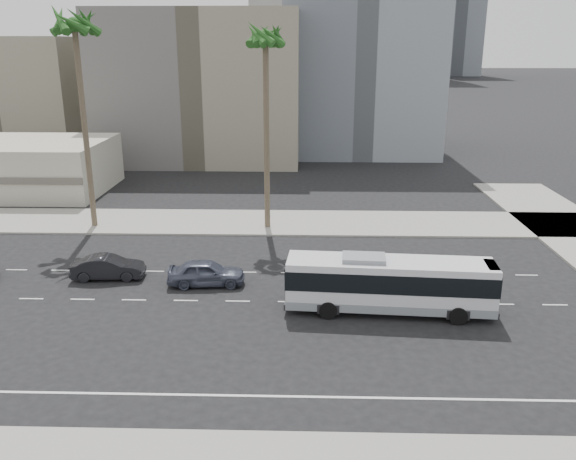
{
  "coord_description": "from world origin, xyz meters",
  "views": [
    {
      "loc": [
        0.76,
        -30.9,
        14.09
      ],
      "look_at": [
        -0.23,
        4.0,
        3.06
      ],
      "focal_mm": 36.78,
      "sensor_mm": 36.0,
      "label": 1
    }
  ],
  "objects_px": {
    "city_bus": "(390,283)",
    "palm_mid": "(75,29)",
    "car_a": "(206,273)",
    "car_b": "(108,267)",
    "palm_near": "(265,41)"
  },
  "relations": [
    {
      "from": "car_b",
      "to": "city_bus",
      "type": "bearing_deg",
      "value": -108.71
    },
    {
      "from": "car_b",
      "to": "palm_near",
      "type": "xyz_separation_m",
      "value": [
        9.33,
        10.85,
        13.54
      ]
    },
    {
      "from": "city_bus",
      "to": "car_a",
      "type": "distance_m",
      "value": 11.21
    },
    {
      "from": "car_a",
      "to": "palm_mid",
      "type": "xyz_separation_m",
      "value": [
        -10.93,
        11.64,
        14.32
      ]
    },
    {
      "from": "car_b",
      "to": "palm_mid",
      "type": "height_order",
      "value": "palm_mid"
    },
    {
      "from": "city_bus",
      "to": "car_b",
      "type": "distance_m",
      "value": 17.51
    },
    {
      "from": "palm_near",
      "to": "car_a",
      "type": "bearing_deg",
      "value": -104.48
    },
    {
      "from": "city_bus",
      "to": "palm_mid",
      "type": "height_order",
      "value": "palm_mid"
    },
    {
      "from": "palm_mid",
      "to": "palm_near",
      "type": "bearing_deg",
      "value": 0.24
    },
    {
      "from": "car_a",
      "to": "palm_mid",
      "type": "relative_size",
      "value": 0.28
    },
    {
      "from": "palm_mid",
      "to": "city_bus",
      "type": "bearing_deg",
      "value": -35.11
    },
    {
      "from": "palm_near",
      "to": "palm_mid",
      "type": "height_order",
      "value": "palm_mid"
    },
    {
      "from": "city_bus",
      "to": "palm_mid",
      "type": "relative_size",
      "value": 0.68
    },
    {
      "from": "car_a",
      "to": "car_b",
      "type": "bearing_deg",
      "value": 78.2
    },
    {
      "from": "car_a",
      "to": "car_b",
      "type": "height_order",
      "value": "car_a"
    }
  ]
}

